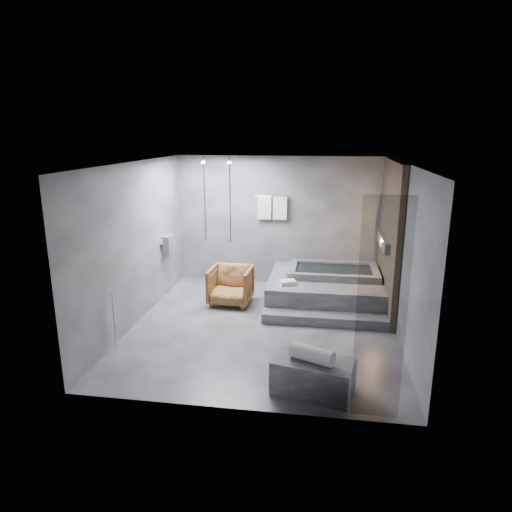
# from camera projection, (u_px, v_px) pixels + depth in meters

# --- Properties ---
(room) EXTENTS (5.00, 5.04, 2.82)m
(room) POSITION_uv_depth(u_px,v_px,m) (289.00, 227.00, 7.68)
(room) COLOR #333336
(room) RESTS_ON ground
(tub_deck) EXTENTS (2.20, 2.00, 0.50)m
(tub_deck) POSITION_uv_depth(u_px,v_px,m) (325.00, 289.00, 9.13)
(tub_deck) COLOR #38393B
(tub_deck) RESTS_ON ground
(tub_step) EXTENTS (2.20, 0.36, 0.18)m
(tub_step) POSITION_uv_depth(u_px,v_px,m) (324.00, 319.00, 8.04)
(tub_step) COLOR #38393B
(tub_step) RESTS_ON ground
(concrete_bench) EXTENTS (1.11, 0.77, 0.46)m
(concrete_bench) POSITION_uv_depth(u_px,v_px,m) (313.00, 376.00, 5.88)
(concrete_bench) COLOR #38383B
(concrete_bench) RESTS_ON ground
(driftwood_chair) EXTENTS (0.83, 0.85, 0.74)m
(driftwood_chair) POSITION_uv_depth(u_px,v_px,m) (231.00, 285.00, 8.95)
(driftwood_chair) COLOR #4A2912
(driftwood_chair) RESTS_ON ground
(rolled_towel) EXTENTS (0.60, 0.41, 0.20)m
(rolled_towel) POSITION_uv_depth(u_px,v_px,m) (312.00, 354.00, 5.76)
(rolled_towel) COLOR white
(rolled_towel) RESTS_ON concrete_bench
(deck_towel) EXTENTS (0.36, 0.31, 0.08)m
(deck_towel) POSITION_uv_depth(u_px,v_px,m) (287.00, 282.00, 8.60)
(deck_towel) COLOR silver
(deck_towel) RESTS_ON tub_deck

